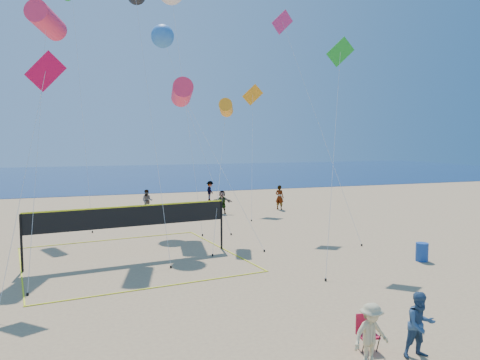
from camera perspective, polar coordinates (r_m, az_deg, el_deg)
name	(u,v)px	position (r m, az deg, el deg)	size (l,w,h in m)	color
ocean	(115,175)	(71.27, -15.05, 0.57)	(140.00, 50.00, 0.03)	navy
bystander_a	(420,325)	(12.80, 21.13, -16.15)	(0.80, 0.62, 1.64)	#2D4D72
bystander_b	(371,335)	(12.01, 15.69, -17.72)	(0.99, 0.57, 1.53)	#CCBD88
far_person_1	(222,202)	(33.70, -2.20, -2.70)	(1.54, 0.49, 1.66)	gray
far_person_2	(279,197)	(35.73, 4.84, -2.12)	(0.68, 0.44, 1.85)	gray
far_person_3	(147,201)	(35.11, -11.25, -2.50)	(0.80, 0.62, 1.64)	gray
far_person_4	(210,191)	(40.37, -3.66, -1.36)	(1.13, 0.65, 1.75)	gray
camp_chair	(366,330)	(12.95, 15.16, -17.25)	(0.55, 0.66, 1.00)	red
trash_barrel	(422,252)	(22.32, 21.30, -8.17)	(0.54, 0.54, 0.80)	#164094
volleyball_net	(131,223)	(21.42, -13.19, -5.08)	(10.14, 10.01, 2.42)	black
kite_0	(46,21)	(25.52, -22.52, 17.47)	(1.87, 9.14, 11.75)	#FC2C56
kite_2	(226,108)	(25.81, -1.71, 8.78)	(2.67, 5.26, 7.54)	orange
kite_3	(43,83)	(18.91, -22.87, 10.80)	(2.13, 4.37, 8.63)	#DA0940
kite_4	(339,66)	(22.59, 12.03, 13.41)	(3.71, 4.40, 10.12)	green
kite_5	(287,36)	(30.81, 5.77, 17.12)	(1.66, 8.31, 13.58)	#CC2E70
kite_7	(163,36)	(32.19, -9.42, 16.90)	(3.41, 7.30, 12.78)	#327AD0
kite_9	(253,101)	(36.27, 1.55, 9.62)	(3.13, 6.08, 9.59)	orange
kite_10	(182,93)	(27.93, -7.09, 10.53)	(3.29, 8.38, 8.83)	#FC2C56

